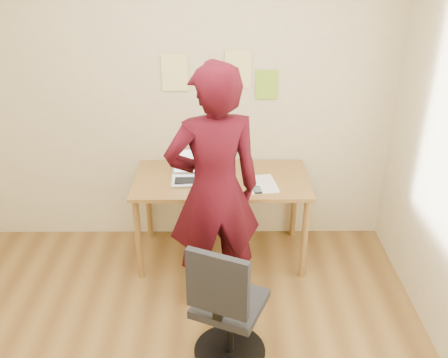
{
  "coord_description": "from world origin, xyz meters",
  "views": [
    {
      "loc": [
        0.31,
        -2.19,
        2.53
      ],
      "look_at": [
        0.33,
        0.95,
        0.95
      ],
      "focal_mm": 40.0,
      "sensor_mm": 36.0,
      "label": 1
    }
  ],
  "objects_px": {
    "desk": "(221,188)",
    "phone": "(257,190)",
    "laptop": "(191,173)",
    "person": "(214,191)",
    "office_chair": "(226,313)"
  },
  "relations": [
    {
      "from": "laptop",
      "to": "person",
      "type": "height_order",
      "value": "person"
    },
    {
      "from": "desk",
      "to": "laptop",
      "type": "distance_m",
      "value": 0.28
    },
    {
      "from": "phone",
      "to": "person",
      "type": "bearing_deg",
      "value": -141.39
    },
    {
      "from": "office_chair",
      "to": "person",
      "type": "bearing_deg",
      "value": 120.8
    },
    {
      "from": "desk",
      "to": "office_chair",
      "type": "relative_size",
      "value": 1.53
    },
    {
      "from": "office_chair",
      "to": "laptop",
      "type": "bearing_deg",
      "value": 126.6
    },
    {
      "from": "laptop",
      "to": "office_chair",
      "type": "distance_m",
      "value": 1.27
    },
    {
      "from": "desk",
      "to": "phone",
      "type": "distance_m",
      "value": 0.36
    },
    {
      "from": "office_chair",
      "to": "desk",
      "type": "bearing_deg",
      "value": 115.02
    },
    {
      "from": "phone",
      "to": "person",
      "type": "height_order",
      "value": "person"
    },
    {
      "from": "desk",
      "to": "phone",
      "type": "height_order",
      "value": "phone"
    },
    {
      "from": "office_chair",
      "to": "person",
      "type": "distance_m",
      "value": 0.82
    },
    {
      "from": "laptop",
      "to": "person",
      "type": "distance_m",
      "value": 0.59
    },
    {
      "from": "laptop",
      "to": "desk",
      "type": "bearing_deg",
      "value": 0.46
    },
    {
      "from": "desk",
      "to": "person",
      "type": "distance_m",
      "value": 0.61
    }
  ]
}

